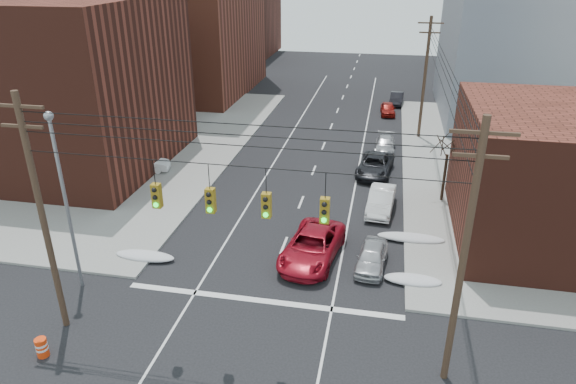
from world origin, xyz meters
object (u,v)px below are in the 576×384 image
at_px(construction_barrel, 42,347).
at_px(parked_car_e, 388,109).
at_px(lot_car_d, 125,123).
at_px(parked_car_b, 381,201).
at_px(parked_car_f, 397,99).
at_px(parked_car_c, 375,165).
at_px(red_pickup, 312,246).
at_px(parked_car_d, 385,145).
at_px(lot_car_c, 78,151).
at_px(lot_car_b, 134,149).
at_px(parked_car_a, 372,257).
at_px(lot_car_a, 145,164).

bearing_deg(construction_barrel, parked_car_e, 71.22).
bearing_deg(lot_car_d, parked_car_b, -104.77).
distance_m(parked_car_b, parked_car_f, 28.23).
bearing_deg(parked_car_c, red_pickup, -95.99).
distance_m(parked_car_d, lot_car_c, 26.13).
bearing_deg(parked_car_e, lot_car_c, -146.48).
xyz_separation_m(parked_car_c, lot_car_b, (-20.14, -0.46, 0.08)).
bearing_deg(parked_car_b, parked_car_f, 92.66).
xyz_separation_m(parked_car_a, parked_car_b, (0.27, 7.11, 0.10)).
bearing_deg(lot_car_d, parked_car_c, -92.43).
bearing_deg(lot_car_b, red_pickup, -126.33).
xyz_separation_m(parked_car_c, lot_car_c, (-24.38, -1.98, 0.20)).
bearing_deg(parked_car_a, red_pickup, -178.13).
distance_m(parked_car_d, construction_barrel, 31.82).
relative_size(lot_car_c, lot_car_d, 1.50).
xyz_separation_m(lot_car_c, lot_car_d, (-0.14, 8.43, -0.17)).
bearing_deg(parked_car_b, lot_car_d, 157.48).
relative_size(red_pickup, parked_car_e, 1.58).
relative_size(parked_car_a, lot_car_a, 1.00).
relative_size(red_pickup, lot_car_a, 1.55).
distance_m(parked_car_e, lot_car_c, 31.58).
distance_m(red_pickup, construction_barrel, 14.17).
bearing_deg(construction_barrel, parked_car_d, 64.43).
relative_size(parked_car_f, lot_car_d, 1.12).
bearing_deg(parked_car_e, parked_car_a, -94.48).
bearing_deg(lot_car_a, parked_car_f, -49.24).
bearing_deg(lot_car_c, lot_car_a, -106.13).
bearing_deg(parked_car_e, red_pickup, -100.71).
bearing_deg(construction_barrel, lot_car_b, 107.24).
height_order(parked_car_b, parked_car_d, parked_car_b).
xyz_separation_m(red_pickup, parked_car_c, (2.94, 13.33, -0.09)).
xyz_separation_m(parked_car_f, construction_barrel, (-14.67, -45.02, -0.22)).
bearing_deg(parked_car_a, parked_car_c, 97.03).
bearing_deg(parked_car_e, lot_car_d, -160.78).
distance_m(lot_car_a, construction_barrel, 20.56).
bearing_deg(lot_car_a, red_pickup, -135.67).
relative_size(parked_car_c, lot_car_b, 1.11).
bearing_deg(lot_car_b, parked_car_b, -105.52).
bearing_deg(red_pickup, lot_car_a, 153.62).
relative_size(lot_car_d, construction_barrel, 4.12).
bearing_deg(lot_car_b, lot_car_c, 110.22).
bearing_deg(parked_car_b, parked_car_c, 100.49).
bearing_deg(construction_barrel, parked_car_a, 35.77).
xyz_separation_m(parked_car_b, parked_car_d, (-0.00, 11.90, -0.14)).
height_order(parked_car_b, lot_car_d, parked_car_b).
relative_size(parked_car_a, lot_car_b, 0.80).
bearing_deg(lot_car_d, lot_car_a, -132.90).
xyz_separation_m(parked_car_a, lot_car_d, (-24.91, 19.98, 0.12)).
xyz_separation_m(parked_car_c, lot_car_d, (-24.51, 6.45, 0.03)).
height_order(parked_car_a, lot_car_a, lot_car_a).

